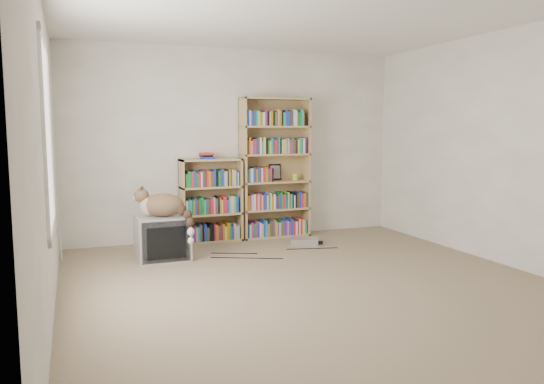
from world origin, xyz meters
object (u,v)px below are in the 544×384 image
object	(u,v)px
bookcase_short	(211,203)
dvd_player	(304,241)
crt_tv	(162,238)
cat	(167,208)
bookcase_tall	(275,172)

from	to	relation	value
bookcase_short	dvd_player	size ratio (longest dim) A/B	3.17
crt_tv	cat	xyz separation A→B (m)	(0.04, -0.10, 0.34)
bookcase_short	crt_tv	bearing A→B (deg)	-135.03
crt_tv	dvd_player	size ratio (longest dim) A/B	1.71
bookcase_tall	dvd_player	world-z (taller)	bookcase_tall
bookcase_tall	dvd_player	bearing A→B (deg)	-74.47
crt_tv	bookcase_tall	bearing A→B (deg)	23.35
crt_tv	dvd_player	bearing A→B (deg)	3.20
crt_tv	dvd_player	world-z (taller)	crt_tv
crt_tv	cat	world-z (taller)	cat
crt_tv	cat	distance (m)	0.36
crt_tv	bookcase_short	distance (m)	1.09
cat	bookcase_tall	size ratio (longest dim) A/B	0.35
bookcase_tall	bookcase_short	bearing A→B (deg)	-179.94
bookcase_tall	bookcase_short	distance (m)	0.97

